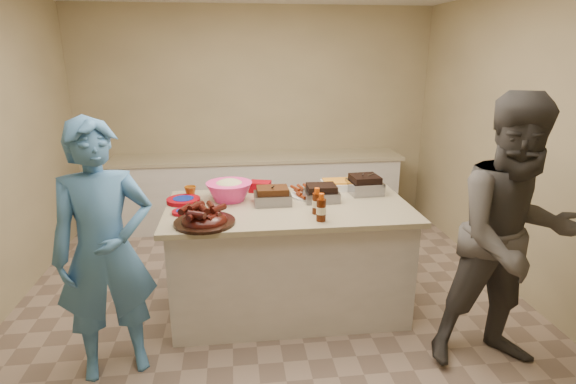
{
  "coord_description": "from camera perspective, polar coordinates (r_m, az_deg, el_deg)",
  "views": [
    {
      "loc": [
        -0.3,
        -3.31,
        2.12
      ],
      "look_at": [
        0.13,
        0.18,
        1.04
      ],
      "focal_mm": 28.0,
      "sensor_mm": 36.0,
      "label": 1
    }
  ],
  "objects": [
    {
      "name": "room",
      "position": [
        3.94,
        -1.62,
        -15.45
      ],
      "size": [
        4.5,
        5.0,
        2.7
      ],
      "primitive_type": null,
      "color": "tan",
      "rests_on": "ground"
    },
    {
      "name": "back_counter",
      "position": [
        5.76,
        -3.76,
        0.24
      ],
      "size": [
        3.6,
        0.64,
        0.9
      ],
      "primitive_type": null,
      "color": "silver",
      "rests_on": "ground"
    },
    {
      "name": "island",
      "position": [
        4.07,
        0.09,
        -14.34
      ],
      "size": [
        1.99,
        1.05,
        0.94
      ],
      "primitive_type": null,
      "rotation": [
        0.0,
        0.0,
        -0.0
      ],
      "color": "silver",
      "rests_on": "ground"
    },
    {
      "name": "rib_platter",
      "position": [
        3.33,
        -10.52,
        -3.97
      ],
      "size": [
        0.57,
        0.57,
        0.18
      ],
      "primitive_type": null,
      "rotation": [
        0.0,
        0.0,
        0.34
      ],
      "color": "#43100A",
      "rests_on": "island"
    },
    {
      "name": "pulled_pork_tray",
      "position": [
        3.71,
        -1.97,
        -1.5
      ],
      "size": [
        0.3,
        0.23,
        0.09
      ],
      "primitive_type": "cube",
      "rotation": [
        0.0,
        0.0,
        -0.0
      ],
      "color": "#47230F",
      "rests_on": "island"
    },
    {
      "name": "brisket_tray",
      "position": [
        3.8,
        4.24,
        -1.07
      ],
      "size": [
        0.28,
        0.24,
        0.08
      ],
      "primitive_type": "cube",
      "rotation": [
        0.0,
        0.0,
        -0.01
      ],
      "color": "black",
      "rests_on": "island"
    },
    {
      "name": "roasting_pan",
      "position": [
        4.05,
        9.65,
        -0.13
      ],
      "size": [
        0.29,
        0.29,
        0.11
      ],
      "primitive_type": "cube",
      "rotation": [
        0.0,
        0.0,
        0.07
      ],
      "color": "gray",
      "rests_on": "island"
    },
    {
      "name": "coleslaw_bowl",
      "position": [
        3.83,
        -7.42,
        -1.04
      ],
      "size": [
        0.39,
        0.39,
        0.27
      ],
      "primitive_type": null,
      "rotation": [
        0.0,
        0.0,
        -0.0
      ],
      "color": "#FF338E",
      "rests_on": "island"
    },
    {
      "name": "sausage_plate",
      "position": [
        3.91,
        2.71,
        -0.52
      ],
      "size": [
        0.41,
        0.41,
        0.05
      ],
      "primitive_type": "cylinder",
      "rotation": [
        0.0,
        0.0,
        0.3
      ],
      "color": "silver",
      "rests_on": "island"
    },
    {
      "name": "mac_cheese_dish",
      "position": [
        4.15,
        6.55,
        0.43
      ],
      "size": [
        0.32,
        0.24,
        0.09
      ],
      "primitive_type": "cube",
      "rotation": [
        0.0,
        0.0,
        -0.01
      ],
      "color": "orange",
      "rests_on": "island"
    },
    {
      "name": "bbq_bottle_a",
      "position": [
        3.49,
        3.65,
        -2.74
      ],
      "size": [
        0.07,
        0.07,
        0.21
      ],
      "primitive_type": "cylinder",
      "rotation": [
        0.0,
        0.0,
        -0.0
      ],
      "color": "#3D1404",
      "rests_on": "island"
    },
    {
      "name": "bbq_bottle_b",
      "position": [
        3.34,
        4.2,
        -3.66
      ],
      "size": [
        0.07,
        0.07,
        0.21
      ],
      "primitive_type": "cylinder",
      "rotation": [
        0.0,
        0.0,
        -0.0
      ],
      "color": "#3D1404",
      "rests_on": "island"
    },
    {
      "name": "mustard_bottle",
      "position": [
        3.77,
        -1.91,
        -1.19
      ],
      "size": [
        0.05,
        0.05,
        0.13
      ],
      "primitive_type": "cylinder",
      "rotation": [
        0.0,
        0.0,
        -0.0
      ],
      "color": "yellow",
      "rests_on": "island"
    },
    {
      "name": "sauce_bowl",
      "position": [
        3.85,
        -1.76,
        -0.8
      ],
      "size": [
        0.14,
        0.04,
        0.14
      ],
      "primitive_type": "imported",
      "rotation": [
        0.0,
        0.0,
        -0.0
      ],
      "color": "silver",
      "rests_on": "island"
    },
    {
      "name": "plate_stack_large",
      "position": [
        3.84,
        -13.11,
        -1.28
      ],
      "size": [
        0.28,
        0.28,
        0.03
      ],
      "primitive_type": "cylinder",
      "rotation": [
        0.0,
        0.0,
        -0.0
      ],
      "color": "maroon",
      "rests_on": "island"
    },
    {
      "name": "plate_stack_small",
      "position": [
        3.58,
        -13.18,
        -2.67
      ],
      "size": [
        0.17,
        0.17,
        0.02
      ],
      "primitive_type": "cylinder",
      "rotation": [
        0.0,
        0.0,
        -0.0
      ],
      "color": "maroon",
      "rests_on": "island"
    },
    {
      "name": "plastic_cup",
      "position": [
        3.98,
        -12.25,
        -0.58
      ],
      "size": [
        0.1,
        0.09,
        0.1
      ],
      "primitive_type": "imported",
      "rotation": [
        0.0,
        0.0,
        -0.0
      ],
      "color": "#974F0F",
      "rests_on": "island"
    },
    {
      "name": "basket_stack",
      "position": [
        4.04,
        -3.56,
        0.08
      ],
      "size": [
        0.21,
        0.18,
        0.09
      ],
      "primitive_type": "cube",
      "rotation": [
        0.0,
        0.0,
        -0.29
      ],
      "color": "maroon",
      "rests_on": "island"
    },
    {
      "name": "guest_blue",
      "position": [
        3.62,
        -20.55,
        -20.0
      ],
      "size": [
        1.11,
        1.88,
        0.42
      ],
      "primitive_type": "imported",
      "rotation": [
        0.0,
        0.0,
        0.28
      ],
      "color": "teal",
      "rests_on": "ground"
    },
    {
      "name": "guest_gray",
      "position": [
        3.78,
        24.66,
        -18.77
      ],
      "size": [
        1.03,
        1.96,
        0.72
      ],
      "primitive_type": "imported",
      "rotation": [
        0.0,
        0.0,
        -0.05
      ],
      "color": "#504C47",
      "rests_on": "ground"
    }
  ]
}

